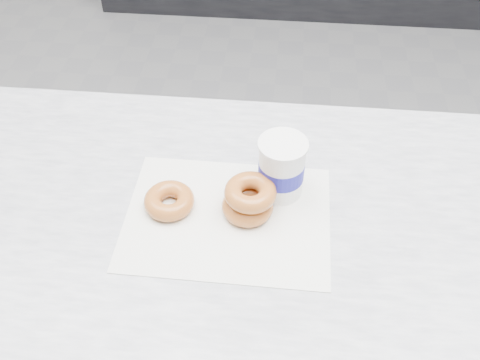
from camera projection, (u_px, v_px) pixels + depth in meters
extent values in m
plane|color=gray|center=(299.00, 270.00, 1.90)|extent=(5.00, 5.00, 0.00)
cube|color=silver|center=(335.00, 261.00, 0.86)|extent=(3.06, 0.76, 0.04)
cube|color=silver|center=(228.00, 217.00, 0.89)|extent=(0.34, 0.26, 0.00)
torus|color=#B87332|center=(169.00, 201.00, 0.90)|extent=(0.11, 0.11, 0.03)
torus|color=#B87332|center=(248.00, 206.00, 0.89)|extent=(0.09, 0.09, 0.03)
torus|color=#B87332|center=(250.00, 192.00, 0.87)|extent=(0.11, 0.11, 0.03)
cylinder|color=white|center=(281.00, 168.00, 0.90)|extent=(0.09, 0.09, 0.11)
cylinder|color=white|center=(283.00, 144.00, 0.86)|extent=(0.08, 0.08, 0.01)
cylinder|color=#1B1B96|center=(281.00, 170.00, 0.90)|extent=(0.09, 0.09, 0.03)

